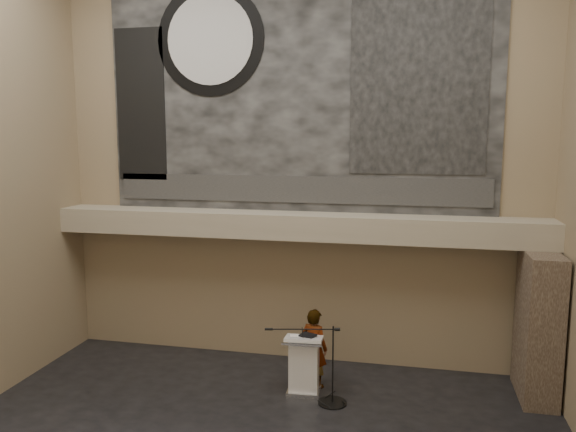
# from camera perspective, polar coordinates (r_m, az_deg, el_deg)

# --- Properties ---
(wall_back) EXTENTS (10.00, 0.02, 8.50)m
(wall_back) POSITION_cam_1_polar(r_m,az_deg,el_deg) (11.59, 0.86, 5.70)
(wall_back) COLOR #8F775A
(wall_back) RESTS_ON floor
(wall_front) EXTENTS (10.00, 0.02, 8.50)m
(wall_front) POSITION_cam_1_polar(r_m,az_deg,el_deg) (4.11, -22.22, 0.31)
(wall_front) COLOR #8F775A
(wall_front) RESTS_ON floor
(soffit) EXTENTS (10.00, 0.80, 0.50)m
(soffit) POSITION_cam_1_polar(r_m,az_deg,el_deg) (11.34, 0.44, -0.96)
(soffit) COLOR gray
(soffit) RESTS_ON wall_back
(sprinkler_left) EXTENTS (0.04, 0.04, 0.06)m
(sprinkler_left) POSITION_cam_1_polar(r_m,az_deg,el_deg) (11.77, -7.26, -2.07)
(sprinkler_left) COLOR #B2893D
(sprinkler_left) RESTS_ON soffit
(sprinkler_right) EXTENTS (0.04, 0.04, 0.06)m
(sprinkler_right) POSITION_cam_1_polar(r_m,az_deg,el_deg) (11.10, 10.03, -2.76)
(sprinkler_right) COLOR #B2893D
(sprinkler_right) RESTS_ON soffit
(banner) EXTENTS (8.00, 0.05, 5.00)m
(banner) POSITION_cam_1_polar(r_m,az_deg,el_deg) (11.59, 0.84, 12.88)
(banner) COLOR black
(banner) RESTS_ON wall_back
(banner_text_strip) EXTENTS (7.76, 0.02, 0.55)m
(banner_text_strip) POSITION_cam_1_polar(r_m,az_deg,el_deg) (11.56, 0.78, 2.72)
(banner_text_strip) COLOR #2B2B2B
(banner_text_strip) RESTS_ON banner
(banner_clock_rim) EXTENTS (2.30, 0.02, 2.30)m
(banner_clock_rim) POSITION_cam_1_polar(r_m,az_deg,el_deg) (12.16, -7.93, 17.34)
(banner_clock_rim) COLOR black
(banner_clock_rim) RESTS_ON banner
(banner_clock_face) EXTENTS (1.84, 0.02, 1.84)m
(banner_clock_face) POSITION_cam_1_polar(r_m,az_deg,el_deg) (12.14, -7.96, 17.35)
(banner_clock_face) COLOR silver
(banner_clock_face) RESTS_ON banner
(banner_building_print) EXTENTS (2.60, 0.02, 3.60)m
(banner_building_print) POSITION_cam_1_polar(r_m,az_deg,el_deg) (11.32, 13.12, 13.29)
(banner_building_print) COLOR black
(banner_building_print) RESTS_ON banner
(banner_brick_print) EXTENTS (1.10, 0.02, 3.20)m
(banner_brick_print) POSITION_cam_1_polar(r_m,az_deg,el_deg) (12.66, -14.74, 10.86)
(banner_brick_print) COLOR black
(banner_brick_print) RESTS_ON banner
(stone_pier) EXTENTS (0.60, 1.40, 2.70)m
(stone_pier) POSITION_cam_1_polar(r_m,az_deg,el_deg) (11.28, 24.08, -10.12)
(stone_pier) COLOR #423429
(stone_pier) RESTS_ON floor
(lectern) EXTENTS (0.71, 0.53, 1.13)m
(lectern) POSITION_cam_1_polar(r_m,az_deg,el_deg) (10.72, 1.63, -14.89)
(lectern) COLOR silver
(lectern) RESTS_ON floor
(binder) EXTENTS (0.33, 0.30, 0.04)m
(binder) POSITION_cam_1_polar(r_m,az_deg,el_deg) (10.53, 2.03, -12.04)
(binder) COLOR black
(binder) RESTS_ON lectern
(papers) EXTENTS (0.27, 0.32, 0.00)m
(papers) POSITION_cam_1_polar(r_m,az_deg,el_deg) (10.49, 0.78, -12.19)
(papers) COLOR white
(papers) RESTS_ON lectern
(speaker_person) EXTENTS (0.65, 0.55, 1.52)m
(speaker_person) POSITION_cam_1_polar(r_m,az_deg,el_deg) (10.95, 2.68, -13.22)
(speaker_person) COLOR silver
(speaker_person) RESTS_ON floor
(mic_stand) EXTENTS (1.43, 0.52, 1.44)m
(mic_stand) POSITION_cam_1_polar(r_m,az_deg,el_deg) (10.53, 4.30, -17.42)
(mic_stand) COLOR black
(mic_stand) RESTS_ON floor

